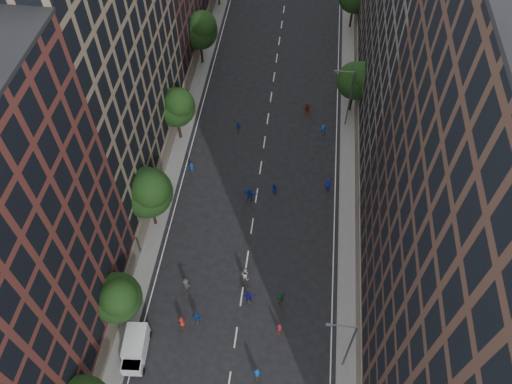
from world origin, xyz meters
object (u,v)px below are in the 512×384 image
streetlamp_far (349,96)px  skater_1 (257,374)px  cargo_van (135,348)px  skater_0 (141,366)px  streetlamp_near (347,345)px

streetlamp_far → skater_1: bearing=-102.5°
cargo_van → skater_0: 1.74m
streetlamp_near → cargo_van: bearing=-176.6°
streetlamp_far → skater_0: 40.56m
streetlamp_near → skater_1: (-7.80, -2.10, -4.20)m
skater_0 → cargo_van: bearing=-55.6°
cargo_van → skater_1: (11.88, -0.93, -0.30)m
streetlamp_far → skater_0: streetlamp_far is taller
streetlamp_near → skater_0: (-18.87, -2.63, -4.39)m
streetlamp_near → skater_0: bearing=-172.1°
skater_0 → skater_1: (11.07, 0.53, 0.18)m
streetlamp_near → skater_0: 19.55m
streetlamp_far → skater_1: (-7.80, -35.10, -4.20)m
streetlamp_near → streetlamp_far: size_ratio=1.00×
streetlamp_far → streetlamp_near: bearing=-90.0°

